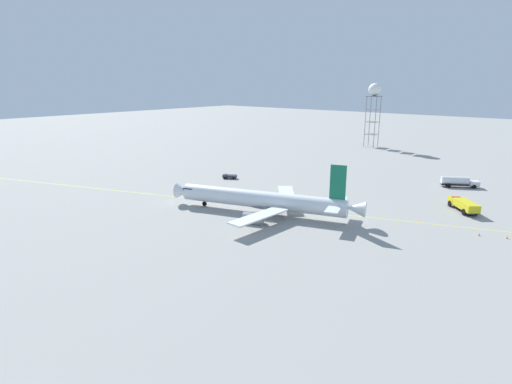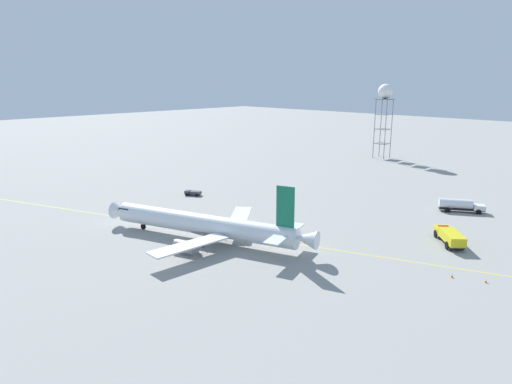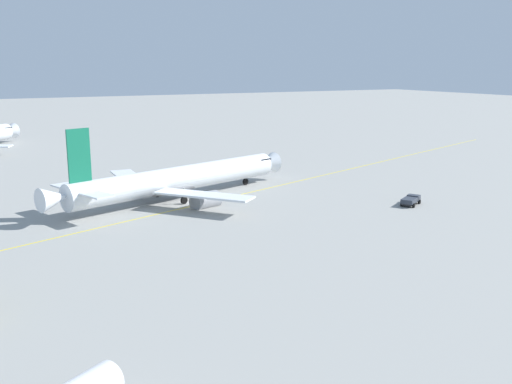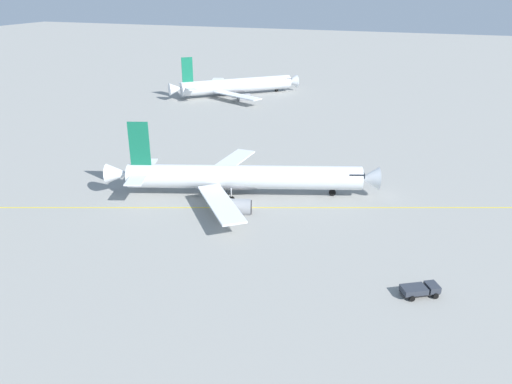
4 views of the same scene
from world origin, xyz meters
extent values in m
plane|color=gray|center=(0.00, 0.00, 0.00)|extent=(600.00, 600.00, 0.00)
cylinder|color=silver|center=(0.45, -3.53, 3.05)|extent=(36.35, 15.07, 3.74)
cone|color=silver|center=(-18.29, -9.66, 3.05)|extent=(3.96, 4.31, 3.55)
cone|color=silver|center=(19.46, 2.70, 3.35)|extent=(4.79, 4.27, 3.18)
cube|color=black|center=(-16.19, -8.98, 3.89)|extent=(3.27, 3.77, 0.70)
ellipsoid|color=slate|center=(2.21, -2.95, 2.02)|extent=(13.71, 7.35, 2.06)
cube|color=#146B4C|center=(15.93, 1.54, 8.40)|extent=(3.12, 1.22, 6.96)
cube|color=silver|center=(16.98, -1.68, 3.80)|extent=(4.11, 5.82, 0.20)
cube|color=silver|center=(14.87, 4.76, 3.80)|extent=(4.11, 5.82, 0.20)
cube|color=silver|center=(5.97, -11.08, 2.39)|extent=(4.17, 14.20, 0.28)
cube|color=silver|center=(0.44, 5.82, 2.39)|extent=(11.55, 13.07, 0.28)
cylinder|color=gray|center=(3.26, -9.75, 0.89)|extent=(4.68, 3.67, 2.52)
cylinder|color=black|center=(1.26, -10.40, 0.89)|extent=(0.81, 2.08, 2.14)
cylinder|color=gray|center=(-0.96, 3.15, 0.89)|extent=(4.68, 3.67, 2.52)
cylinder|color=black|center=(-2.96, 2.50, 0.89)|extent=(0.81, 2.08, 2.14)
cylinder|color=#9EA0A5|center=(-12.92, -7.91, 1.47)|extent=(0.20, 0.20, 1.84)
cylinder|color=black|center=(-12.92, -7.91, 0.55)|extent=(1.14, 0.63, 1.10)
cylinder|color=#9EA0A5|center=(3.22, -6.06, 1.47)|extent=(0.20, 0.20, 1.84)
cylinder|color=black|center=(3.22, -6.06, 0.55)|extent=(1.14, 0.63, 1.10)
cylinder|color=#9EA0A5|center=(1.19, 0.15, 1.47)|extent=(0.20, 0.20, 1.84)
cylinder|color=black|center=(1.19, 0.15, 0.55)|extent=(1.14, 0.63, 1.10)
cube|color=#232326|center=(-27.58, 16.06, 0.42)|extent=(4.27, 3.33, 0.20)
cube|color=#2D333D|center=(-28.82, 15.35, 0.87)|extent=(1.93, 2.12, 0.70)
cube|color=black|center=(-29.26, 15.09, 0.97)|extent=(0.80, 1.30, 0.39)
cube|color=#2D333D|center=(-26.97, 16.42, 0.82)|extent=(3.17, 2.84, 0.60)
cylinder|color=black|center=(-28.38, 14.59, 0.32)|extent=(0.69, 0.56, 0.64)
cylinder|color=black|center=(-29.25, 16.10, 0.32)|extent=(0.69, 0.56, 0.64)
cylinder|color=black|center=(-26.02, 15.97, 0.32)|extent=(0.69, 0.56, 0.64)
cylinder|color=black|center=(-26.89, 17.47, 0.32)|extent=(0.69, 0.56, 0.64)
cube|color=#232326|center=(27.47, 48.70, 0.65)|extent=(9.36, 6.68, 0.20)
cube|color=silver|center=(30.58, 50.51, 1.30)|extent=(3.33, 3.36, 1.10)
cube|color=black|center=(31.53, 51.07, 1.47)|extent=(1.13, 1.84, 0.62)
cylinder|color=silver|center=(26.35, 48.04, 1.81)|extent=(7.11, 5.37, 2.12)
cylinder|color=black|center=(29.74, 51.47, 0.55)|extent=(1.09, 0.80, 1.10)
cylinder|color=black|center=(31.00, 49.32, 0.55)|extent=(1.09, 0.80, 1.10)
cylinder|color=black|center=(24.19, 48.22, 0.55)|extent=(1.09, 0.80, 1.10)
cylinder|color=black|center=(25.45, 46.07, 0.55)|extent=(1.09, 0.80, 1.10)
cube|color=#232326|center=(33.80, 26.30, 0.80)|extent=(7.89, 8.64, 0.20)
cube|color=yellow|center=(31.50, 28.96, 1.50)|extent=(3.61, 3.58, 1.20)
cube|color=black|center=(30.78, 29.80, 1.68)|extent=(1.77, 1.54, 0.67)
cube|color=yellow|center=(34.64, 25.31, 1.70)|extent=(6.50, 6.93, 1.60)
cube|color=red|center=(31.50, 28.96, 2.20)|extent=(1.82, 1.69, 0.16)
cylinder|color=black|center=(30.62, 27.92, 0.70)|extent=(1.13, 1.24, 1.40)
cylinder|color=black|center=(32.66, 29.68, 0.70)|extent=(1.13, 1.24, 1.40)
cylinder|color=black|center=(34.75, 23.13, 0.70)|extent=(1.13, 1.24, 1.40)
cylinder|color=black|center=(36.79, 24.89, 0.70)|extent=(1.13, 1.24, 1.40)
cylinder|color=slate|center=(-20.34, 104.16, 10.79)|extent=(0.24, 0.24, 21.58)
cylinder|color=slate|center=(-24.87, 104.16, 10.79)|extent=(0.24, 0.24, 21.58)
cylinder|color=slate|center=(-24.87, 99.63, 10.79)|extent=(0.24, 0.24, 21.58)
cylinder|color=slate|center=(-20.34, 99.63, 10.79)|extent=(0.24, 0.24, 21.58)
cube|color=slate|center=(-22.61, 101.90, 5.39)|extent=(4.73, 4.73, 0.16)
cube|color=slate|center=(-22.61, 101.90, 10.79)|extent=(4.73, 4.73, 0.16)
cube|color=slate|center=(-22.61, 101.90, 16.18)|extent=(4.73, 4.73, 0.16)
cube|color=slate|center=(-22.61, 101.90, 21.73)|extent=(5.33, 5.33, 0.30)
sphere|color=white|center=(-22.61, 101.90, 24.54)|extent=(5.32, 5.32, 5.32)
cube|color=yellow|center=(-2.45, 0.73, 0.00)|extent=(186.93, 67.86, 0.01)
cone|color=orange|center=(40.17, 11.92, 0.28)|extent=(0.36, 0.36, 0.55)
cylinder|color=white|center=(40.17, 11.92, 0.30)|extent=(0.22, 0.22, 0.06)
cone|color=orange|center=(44.44, 13.59, 0.28)|extent=(0.36, 0.36, 0.55)
cylinder|color=white|center=(44.44, 13.59, 0.30)|extent=(0.22, 0.22, 0.06)
camera|label=1|loc=(53.91, -69.48, 27.67)|focal=28.66mm
camera|label=2|loc=(63.96, -54.73, 29.08)|focal=32.42mm
camera|label=3|loc=(30.30, 77.83, 19.86)|focal=40.75mm
camera|label=4|loc=(-26.44, 65.31, 31.57)|focal=35.09mm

